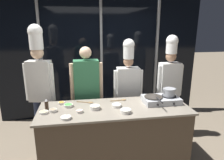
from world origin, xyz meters
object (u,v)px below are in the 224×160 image
(stock_pot, at_px, (169,92))
(person_guest, at_px, (87,87))
(prep_bowl_mushrooms, at_px, (53,110))
(serving_spoon_solid, at_px, (88,102))
(prep_bowl_noodles, at_px, (95,107))
(prep_bowl_shrimp, at_px, (79,111))
(prep_bowl_ginger, at_px, (44,112))
(serving_spoon_slotted, at_px, (122,100))
(chef_sous, at_px, (128,83))
(prep_bowl_carrots, at_px, (61,103))
(chef_head, at_px, (39,76))
(frying_pan, at_px, (154,95))
(prep_bowl_scallions, at_px, (68,105))
(squeeze_bottle_soy, at_px, (47,104))
(prep_bowl_rice, at_px, (117,105))
(prep_bowl_chicken, at_px, (66,117))
(prep_bowl_bean_sprouts, at_px, (126,111))
(chef_line, at_px, (169,78))
(portable_stove, at_px, (161,99))

(stock_pot, relative_size, person_guest, 0.12)
(prep_bowl_mushrooms, height_order, serving_spoon_solid, prep_bowl_mushrooms)
(prep_bowl_noodles, bearing_deg, prep_bowl_shrimp, -160.07)
(prep_bowl_ginger, distance_m, prep_bowl_mushrooms, 0.13)
(serving_spoon_slotted, xyz_separation_m, chef_sous, (0.21, 0.45, 0.15))
(prep_bowl_carrots, relative_size, chef_head, 0.05)
(frying_pan, distance_m, prep_bowl_scallions, 1.30)
(squeeze_bottle_soy, distance_m, person_guest, 0.81)
(prep_bowl_noodles, relative_size, prep_bowl_rice, 1.03)
(chef_sous, bearing_deg, serving_spoon_solid, 35.12)
(prep_bowl_chicken, bearing_deg, prep_bowl_shrimp, 44.26)
(frying_pan, distance_m, prep_bowl_noodles, 0.92)
(prep_bowl_ginger, xyz_separation_m, chef_head, (-0.15, 0.72, 0.34))
(prep_bowl_scallions, xyz_separation_m, chef_sous, (1.04, 0.58, 0.13))
(prep_bowl_bean_sprouts, distance_m, chef_line, 1.38)
(portable_stove, xyz_separation_m, prep_bowl_shrimp, (-1.26, -0.18, -0.03))
(prep_bowl_ginger, relative_size, prep_bowl_scallions, 0.85)
(person_guest, bearing_deg, prep_bowl_shrimp, 78.64)
(prep_bowl_carrots, bearing_deg, prep_bowl_scallions, -47.50)
(prep_bowl_shrimp, distance_m, serving_spoon_solid, 0.37)
(portable_stove, bearing_deg, prep_bowl_mushrooms, -176.52)
(prep_bowl_ginger, bearing_deg, stock_pot, 4.11)
(prep_bowl_carrots, relative_size, chef_line, 0.05)
(prep_bowl_carrots, distance_m, person_guest, 0.57)
(prep_bowl_mushrooms, xyz_separation_m, serving_spoon_slotted, (1.03, 0.28, -0.02))
(frying_pan, xyz_separation_m, serving_spoon_solid, (-1.00, 0.17, -0.12))
(portable_stove, bearing_deg, prep_bowl_chicken, -166.22)
(prep_bowl_chicken, height_order, chef_line, chef_line)
(prep_bowl_bean_sprouts, bearing_deg, prep_bowl_rice, 110.29)
(stock_pot, bearing_deg, prep_bowl_scallions, 178.10)
(chef_head, bearing_deg, chef_sous, -167.38)
(stock_pot, distance_m, squeeze_bottle_soy, 1.85)
(prep_bowl_noodles, bearing_deg, prep_bowl_carrots, 150.94)
(prep_bowl_shrimp, height_order, chef_sous, chef_sous)
(stock_pot, height_order, chef_sous, chef_sous)
(chef_head, bearing_deg, serving_spoon_slotted, 173.51)
(person_guest, xyz_separation_m, chef_line, (1.53, 0.05, 0.08))
(chef_line, bearing_deg, prep_bowl_noodles, 22.52)
(portable_stove, distance_m, prep_bowl_noodles, 1.04)
(prep_bowl_noodles, xyz_separation_m, chef_sous, (0.66, 0.74, 0.12))
(prep_bowl_noodles, distance_m, prep_bowl_shrimp, 0.23)
(serving_spoon_slotted, bearing_deg, chef_head, 162.74)
(prep_bowl_ginger, height_order, prep_bowl_scallions, prep_bowl_scallions)
(prep_bowl_rice, distance_m, prep_bowl_shrimp, 0.56)
(prep_bowl_rice, xyz_separation_m, prep_bowl_bean_sprouts, (0.08, -0.23, 0.01))
(prep_bowl_rice, relative_size, person_guest, 0.08)
(frying_pan, bearing_deg, squeeze_bottle_soy, 179.89)
(prep_bowl_carrots, height_order, chef_sous, chef_sous)
(prep_bowl_ginger, distance_m, prep_bowl_chicken, 0.38)
(stock_pot, distance_m, prep_bowl_bean_sprouts, 0.82)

